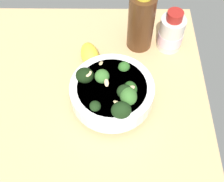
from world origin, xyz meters
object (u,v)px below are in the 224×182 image
(bottle_tall, at_px, (171,33))
(bottle_short, at_px, (141,21))
(lemon_wedge, at_px, (90,56))
(bowl_of_broccoli, at_px, (112,92))

(bottle_tall, relative_size, bottle_short, 0.68)
(bottle_short, bearing_deg, lemon_wedge, -154.40)
(bowl_of_broccoli, relative_size, lemon_wedge, 2.28)
(bowl_of_broccoli, height_order, bottle_short, bottle_short)
(bowl_of_broccoli, height_order, bottle_tall, bottle_tall)
(lemon_wedge, distance_m, bottle_short, 0.16)
(bowl_of_broccoli, bearing_deg, bottle_tall, 49.62)
(bottle_tall, bearing_deg, lemon_wedge, -165.17)
(bowl_of_broccoli, relative_size, bottle_tall, 1.63)
(bowl_of_broccoli, height_order, lemon_wedge, bowl_of_broccoli)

